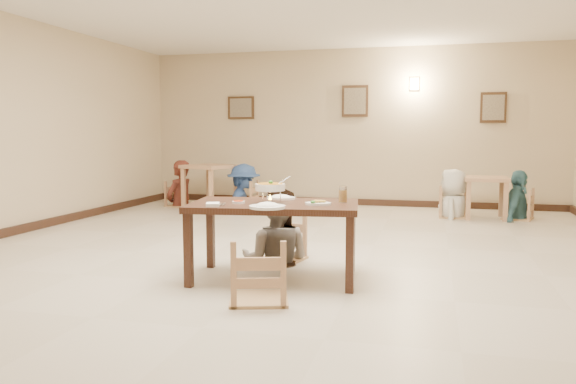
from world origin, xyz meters
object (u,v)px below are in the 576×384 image
(chair_near, at_px, (259,241))
(bg_diner_d, at_px, (519,170))
(bg_table_right, at_px, (486,185))
(bg_chair_ll, at_px, (179,183))
(drink_glass, at_px, (343,195))
(main_diner, at_px, (276,188))
(bg_chair_rl, at_px, (454,189))
(bg_diner_b, at_px, (243,164))
(bg_chair_rr, at_px, (518,190))
(chair_far, at_px, (282,218))
(bg_chair_lr, at_px, (244,182))
(bg_diner_c, at_px, (454,169))
(bg_table_left, at_px, (210,172))
(bg_diner_a, at_px, (179,160))
(curry_warmer, at_px, (270,187))
(main_table, at_px, (274,211))

(chair_near, height_order, bg_diner_d, bg_diner_d)
(bg_table_right, xyz_separation_m, bg_chair_ll, (-5.50, 0.12, -0.10))
(drink_glass, distance_m, bg_table_right, 4.70)
(main_diner, relative_size, bg_chair_rl, 1.71)
(chair_near, relative_size, bg_diner_b, 0.61)
(bg_chair_rl, distance_m, bg_chair_rr, 1.01)
(chair_far, height_order, bg_chair_lr, bg_chair_lr)
(bg_chair_rr, distance_m, bg_diner_b, 4.74)
(bg_diner_c, bearing_deg, bg_chair_rl, 96.50)
(drink_glass, xyz_separation_m, bg_table_left, (-3.20, 4.46, -0.14))
(bg_diner_b, relative_size, bg_diner_c, 1.03)
(drink_glass, relative_size, bg_diner_a, 0.09)
(bg_table_right, distance_m, bg_chair_ll, 5.50)
(curry_warmer, bearing_deg, bg_chair_rr, 58.58)
(bg_diner_b, height_order, bg_diner_c, bg_diner_b)
(bg_chair_ll, bearing_deg, chair_near, -127.08)
(bg_table_right, xyz_separation_m, bg_diner_a, (-5.50, 0.12, 0.33))
(bg_chair_rl, xyz_separation_m, bg_diner_a, (-4.99, 0.14, 0.41))
(bg_chair_rl, bearing_deg, bg_diner_b, 86.60)
(chair_near, distance_m, main_diner, 1.44)
(curry_warmer, xyz_separation_m, bg_diner_a, (-3.18, 4.71, -0.00))
(bg_table_right, relative_size, bg_diner_b, 0.41)
(chair_far, height_order, bg_table_right, chair_far)
(bg_table_left, bearing_deg, chair_near, -63.75)
(drink_glass, relative_size, bg_chair_lr, 0.16)
(bg_chair_ll, height_order, bg_chair_lr, bg_chair_lr)
(bg_table_left, relative_size, bg_chair_ll, 1.15)
(bg_table_left, height_order, bg_table_right, bg_table_left)
(chair_near, xyz_separation_m, bg_chair_lr, (-2.00, 5.43, -0.02))
(main_table, bearing_deg, bg_diner_a, 117.18)
(drink_glass, height_order, bg_diner_d, bg_diner_d)
(chair_far, distance_m, main_diner, 0.36)
(bg_table_right, xyz_separation_m, bg_chair_rr, (0.50, 0.03, -0.08))
(bg_chair_ll, distance_m, bg_diner_c, 5.01)
(main_diner, xyz_separation_m, bg_table_right, (2.46, 3.88, -0.26))
(bg_chair_rr, distance_m, bg_diner_a, 6.01)
(bg_table_right, bearing_deg, bg_chair_ll, 178.76)
(main_diner, distance_m, bg_diner_a, 5.02)
(bg_table_left, height_order, bg_chair_ll, bg_chair_ll)
(main_table, relative_size, bg_diner_d, 1.04)
(bg_table_right, xyz_separation_m, bg_diner_b, (-4.22, 0.16, 0.28))
(bg_table_right, relative_size, bg_diner_c, 0.43)
(main_table, xyz_separation_m, drink_glass, (0.63, 0.19, 0.15))
(chair_far, bearing_deg, bg_diner_c, 76.22)
(chair_far, distance_m, bg_diner_b, 4.34)
(main_diner, height_order, bg_diner_c, main_diner)
(curry_warmer, bearing_deg, bg_table_right, 63.19)
(main_table, bearing_deg, chair_near, -91.78)
(main_table, height_order, bg_table_right, main_table)
(chair_near, height_order, bg_table_left, chair_near)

